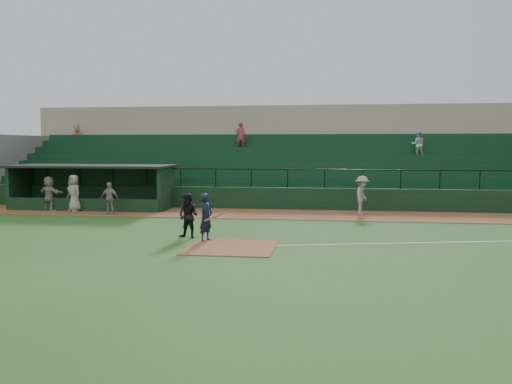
# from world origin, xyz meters

# --- Properties ---
(ground) EXTENTS (90.00, 90.00, 0.00)m
(ground) POSITION_xyz_m (0.00, 0.00, 0.00)
(ground) COLOR #244F19
(ground) RESTS_ON ground
(warning_track) EXTENTS (40.00, 4.00, 0.03)m
(warning_track) POSITION_xyz_m (0.00, 8.00, 0.01)
(warning_track) COLOR brown
(warning_track) RESTS_ON ground
(home_plate_dirt) EXTENTS (3.00, 3.00, 0.03)m
(home_plate_dirt) POSITION_xyz_m (0.00, -1.00, 0.01)
(home_plate_dirt) COLOR brown
(home_plate_dirt) RESTS_ON ground
(foul_line) EXTENTS (17.49, 4.44, 0.01)m
(foul_line) POSITION_xyz_m (8.00, 1.20, 0.01)
(foul_line) COLOR white
(foul_line) RESTS_ON ground
(stadium_structure) EXTENTS (38.00, 13.08, 6.40)m
(stadium_structure) POSITION_xyz_m (-0.00, 16.46, 2.30)
(stadium_structure) COLOR black
(stadium_structure) RESTS_ON ground
(dugout) EXTENTS (8.90, 3.20, 2.42)m
(dugout) POSITION_xyz_m (-9.75, 9.56, 1.33)
(dugout) COLOR black
(dugout) RESTS_ON ground
(batter_at_plate) EXTENTS (1.11, 0.75, 1.76)m
(batter_at_plate) POSITION_xyz_m (-1.14, 0.05, 0.88)
(batter_at_plate) COLOR black
(batter_at_plate) RESTS_ON ground
(umpire) EXTENTS (0.96, 0.84, 1.69)m
(umpire) POSITION_xyz_m (-1.97, 0.67, 0.84)
(umpire) COLOR black
(umpire) RESTS_ON ground
(runner) EXTENTS (1.04, 1.41, 1.95)m
(runner) POSITION_xyz_m (4.91, 8.40, 1.00)
(runner) COLOR gray
(runner) RESTS_ON warning_track
(dugout_player_a) EXTENTS (0.97, 0.45, 1.62)m
(dugout_player_a) POSITION_xyz_m (-7.74, 6.75, 0.84)
(dugout_player_a) COLOR gray
(dugout_player_a) RESTS_ON warning_track
(dugout_player_b) EXTENTS (1.12, 1.00, 1.93)m
(dugout_player_b) POSITION_xyz_m (-10.06, 7.60, 1.00)
(dugout_player_b) COLOR gray
(dugout_player_b) RESTS_ON warning_track
(dugout_player_c) EXTENTS (1.78, 1.15, 1.83)m
(dugout_player_c) POSITION_xyz_m (-11.53, 7.73, 0.95)
(dugout_player_c) COLOR #9A9590
(dugout_player_c) RESTS_ON warning_track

